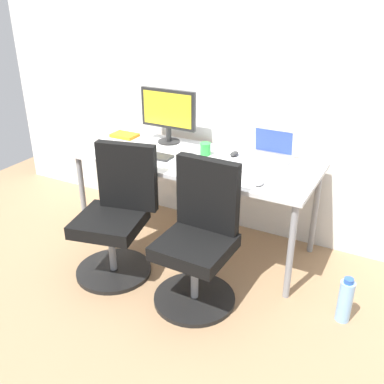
{
  "coord_description": "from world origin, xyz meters",
  "views": [
    {
      "loc": [
        1.41,
        -2.7,
        1.91
      ],
      "look_at": [
        0.0,
        -0.05,
        0.48
      ],
      "focal_mm": 41.13,
      "sensor_mm": 36.0,
      "label": 1
    }
  ],
  "objects_px": {
    "water_bottle_on_floor": "(345,300)",
    "office_chair_left": "(117,218)",
    "office_chair_right": "(199,241)",
    "open_laptop": "(270,153)",
    "desktop_monitor": "(168,112)",
    "coffee_mug": "(205,149)"
  },
  "relations": [
    {
      "from": "office_chair_right",
      "to": "water_bottle_on_floor",
      "type": "relative_size",
      "value": 3.03
    },
    {
      "from": "open_laptop",
      "to": "coffee_mug",
      "type": "distance_m",
      "value": 0.48
    },
    {
      "from": "desktop_monitor",
      "to": "coffee_mug",
      "type": "height_order",
      "value": "desktop_monitor"
    },
    {
      "from": "desktop_monitor",
      "to": "open_laptop",
      "type": "xyz_separation_m",
      "value": [
        0.86,
        0.0,
        -0.19
      ]
    },
    {
      "from": "desktop_monitor",
      "to": "coffee_mug",
      "type": "distance_m",
      "value": 0.46
    },
    {
      "from": "desktop_monitor",
      "to": "office_chair_right",
      "type": "bearing_deg",
      "value": -49.09
    },
    {
      "from": "office_chair_right",
      "to": "desktop_monitor",
      "type": "xyz_separation_m",
      "value": [
        -0.69,
        0.8,
        0.56
      ]
    },
    {
      "from": "desktop_monitor",
      "to": "coffee_mug",
      "type": "xyz_separation_m",
      "value": [
        0.39,
        -0.12,
        -0.2
      ]
    },
    {
      "from": "office_chair_left",
      "to": "water_bottle_on_floor",
      "type": "height_order",
      "value": "office_chair_left"
    },
    {
      "from": "office_chair_left",
      "to": "desktop_monitor",
      "type": "distance_m",
      "value": 0.97
    },
    {
      "from": "office_chair_right",
      "to": "open_laptop",
      "type": "height_order",
      "value": "open_laptop"
    },
    {
      "from": "office_chair_right",
      "to": "water_bottle_on_floor",
      "type": "bearing_deg",
      "value": 12.92
    },
    {
      "from": "water_bottle_on_floor",
      "to": "office_chair_left",
      "type": "bearing_deg",
      "value": -172.33
    },
    {
      "from": "office_chair_left",
      "to": "office_chair_right",
      "type": "bearing_deg",
      "value": 0.14
    },
    {
      "from": "desktop_monitor",
      "to": "water_bottle_on_floor",
      "type": "bearing_deg",
      "value": -20.29
    },
    {
      "from": "water_bottle_on_floor",
      "to": "desktop_monitor",
      "type": "relative_size",
      "value": 0.65
    },
    {
      "from": "water_bottle_on_floor",
      "to": "coffee_mug",
      "type": "distance_m",
      "value": 1.44
    },
    {
      "from": "open_laptop",
      "to": "office_chair_right",
      "type": "bearing_deg",
      "value": -101.77
    },
    {
      "from": "office_chair_right",
      "to": "desktop_monitor",
      "type": "height_order",
      "value": "desktop_monitor"
    },
    {
      "from": "office_chair_left",
      "to": "coffee_mug",
      "type": "bearing_deg",
      "value": 62.86
    },
    {
      "from": "water_bottle_on_floor",
      "to": "coffee_mug",
      "type": "bearing_deg",
      "value": 158.56
    },
    {
      "from": "water_bottle_on_floor",
      "to": "desktop_monitor",
      "type": "height_order",
      "value": "desktop_monitor"
    }
  ]
}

